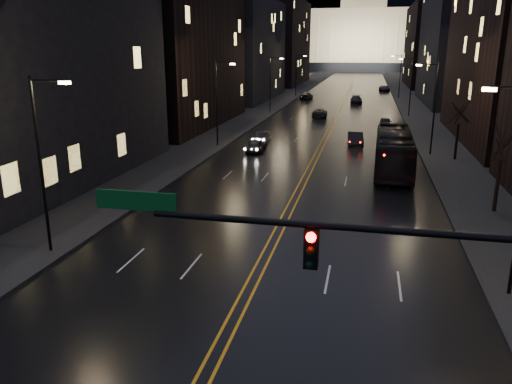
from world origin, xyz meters
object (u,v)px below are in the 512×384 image
Objects in this scene: oncoming_car_b at (262,137)px; receding_car_a at (356,139)px; oncoming_car_a at (255,145)px; traffic_signal at (414,277)px; bus at (394,151)px.

receding_car_a is at bearing 176.95° from oncoming_car_b.
oncoming_car_a is 1.02× the size of oncoming_car_b.
traffic_signal reaches higher than receding_car_a.
bus reaches higher than oncoming_car_a.
traffic_signal reaches higher than oncoming_car_b.
receding_car_a is at bearing 93.03° from traffic_signal.
oncoming_car_b is (-0.45, 5.48, -0.04)m from oncoming_car_a.
bus reaches higher than oncoming_car_b.
oncoming_car_b is 10.38m from receding_car_a.
bus is at bearing -77.73° from receding_car_a.
oncoming_car_a is 11.54m from receding_car_a.
traffic_signal is 3.89× the size of receding_car_a.
bus is 2.86× the size of receding_car_a.
traffic_signal is at bearing 100.93° from oncoming_car_b.
receding_car_a is (10.37, 0.42, 0.06)m from oncoming_car_b.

